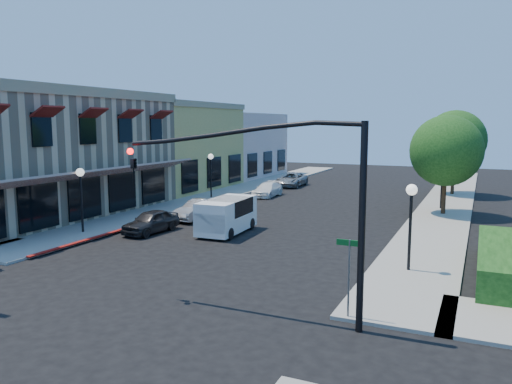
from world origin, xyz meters
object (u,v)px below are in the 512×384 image
at_px(parked_car_a, 151,222).
at_px(parked_car_c, 267,190).
at_px(street_tree_a, 446,151).
at_px(lamppost_left_near, 81,184).
at_px(street_name_sign, 349,266).
at_px(lamppost_right_near, 411,205).
at_px(street_tree_b, 455,140).
at_px(parked_car_d, 291,180).
at_px(signal_mast_arm, 290,187).
at_px(lamppost_left_far, 211,164).
at_px(lamppost_right_far, 442,171).
at_px(parked_car_b, 199,210).
at_px(white_van, 226,214).

bearing_deg(parked_car_a, parked_car_c, 92.36).
xyz_separation_m(street_tree_a, lamppost_left_near, (-17.30, -14.00, -1.46)).
xyz_separation_m(street_name_sign, lamppost_right_near, (1.00, 5.80, 1.04)).
relative_size(lamppost_left_near, parked_car_a, 0.98).
relative_size(street_tree_b, parked_car_a, 1.92).
height_order(parked_car_c, parked_car_d, parked_car_d).
relative_size(signal_mast_arm, parked_car_d, 1.72).
xyz_separation_m(street_name_sign, parked_car_a, (-12.82, 7.58, -1.08)).
xyz_separation_m(signal_mast_arm, lamppost_left_far, (-14.36, 20.50, -1.35)).
height_order(signal_mast_arm, parked_car_c, signal_mast_arm).
height_order(street_tree_b, parked_car_c, street_tree_b).
relative_size(signal_mast_arm, street_name_sign, 3.20).
height_order(street_tree_a, lamppost_left_far, street_tree_a).
distance_m(street_tree_b, lamppost_right_far, 8.21).
distance_m(lamppost_right_near, lamppost_right_far, 16.00).
relative_size(street_tree_b, lamppost_right_near, 1.97).
xyz_separation_m(street_tree_a, parked_car_b, (-13.67, -7.88, -3.57)).
distance_m(street_name_sign, parked_car_b, 17.21).
bearing_deg(parked_car_b, lamppost_left_near, -112.75).
bearing_deg(white_van, street_tree_a, 45.79).
relative_size(street_tree_a, street_name_sign, 2.59).
bearing_deg(parked_car_d, lamppost_right_far, -32.13).
bearing_deg(street_tree_b, lamppost_left_near, -125.79).
distance_m(street_tree_a, street_name_sign, 20.00).
bearing_deg(signal_mast_arm, street_tree_b, 84.49).
xyz_separation_m(lamppost_left_far, parked_car_d, (3.05, 10.00, -2.09)).
distance_m(lamppost_right_far, white_van, 16.19).
relative_size(lamppost_left_far, lamppost_right_far, 1.00).
bearing_deg(street_tree_a, white_van, -134.21).
distance_m(street_tree_b, lamppost_left_far, 20.06).
xyz_separation_m(signal_mast_arm, white_van, (-7.38, 9.90, -3.01)).
distance_m(signal_mast_arm, parked_car_c, 26.10).
distance_m(street_tree_b, parked_car_c, 15.91).
distance_m(street_name_sign, parked_car_a, 14.94).
relative_size(street_name_sign, white_van, 0.58).
bearing_deg(lamppost_right_near, street_tree_b, 89.28).
xyz_separation_m(street_tree_b, street_name_sign, (-1.30, -29.80, -2.85)).
xyz_separation_m(signal_mast_arm, parked_car_b, (-10.72, 12.63, -3.46)).
bearing_deg(parked_car_d, white_van, -81.49).
bearing_deg(parked_car_b, street_tree_a, 37.87).
distance_m(lamppost_left_near, parked_car_a, 4.21).
distance_m(street_tree_b, parked_car_b, 22.84).
bearing_deg(parked_car_c, parked_car_b, -90.77).
relative_size(lamppost_left_far, lamppost_right_near, 1.00).
height_order(lamppost_right_near, parked_car_c, lamppost_right_near).
bearing_deg(parked_car_d, street_tree_a, -37.35).
bearing_deg(lamppost_left_near, white_van, 25.93).
bearing_deg(lamppost_right_near, lamppost_left_far, 140.53).
distance_m(parked_car_b, parked_car_d, 17.88).
distance_m(street_name_sign, parked_car_c, 25.99).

